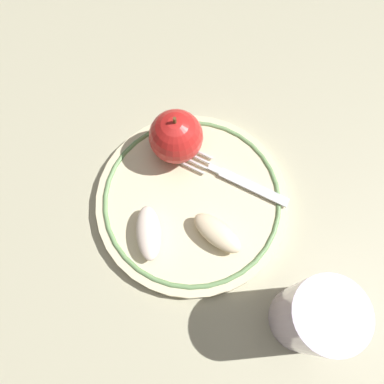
{
  "coord_description": "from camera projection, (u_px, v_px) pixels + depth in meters",
  "views": [
    {
      "loc": [
        -0.02,
        -0.15,
        0.46
      ],
      "look_at": [
        0.01,
        0.01,
        0.04
      ],
      "focal_mm": 35.0,
      "sensor_mm": 36.0,
      "label": 1
    }
  ],
  "objects": [
    {
      "name": "ground_plane",
      "position": [
        187.0,
        209.0,
        0.48
      ],
      "size": [
        2.0,
        2.0,
        0.0
      ],
      "primitive_type": "plane",
      "color": "#B2AD8E"
    },
    {
      "name": "plate",
      "position": [
        192.0,
        200.0,
        0.48
      ],
      "size": [
        0.24,
        0.24,
        0.02
      ],
      "color": "beige",
      "rests_on": "ground_plane"
    },
    {
      "name": "apple_red_whole",
      "position": [
        174.0,
        137.0,
        0.46
      ],
      "size": [
        0.07,
        0.07,
        0.08
      ],
      "color": "red",
      "rests_on": "plate"
    },
    {
      "name": "apple_slice_front",
      "position": [
        148.0,
        233.0,
        0.44
      ],
      "size": [
        0.03,
        0.07,
        0.02
      ],
      "primitive_type": "ellipsoid",
      "rotation": [
        0.0,
        0.0,
        1.52
      ],
      "color": "#F8E1CF",
      "rests_on": "plate"
    },
    {
      "name": "apple_slice_back",
      "position": [
        217.0,
        233.0,
        0.44
      ],
      "size": [
        0.07,
        0.07,
        0.02
      ],
      "primitive_type": "ellipsoid",
      "rotation": [
        0.0,
        0.0,
        5.42
      ],
      "color": "beige",
      "rests_on": "plate"
    },
    {
      "name": "fork",
      "position": [
        230.0,
        176.0,
        0.48
      ],
      "size": [
        0.15,
        0.12,
        0.0
      ],
      "rotation": [
        0.0,
        0.0,
        2.49
      ],
      "color": "silver",
      "rests_on": "plate"
    },
    {
      "name": "drinking_glass",
      "position": [
        314.0,
        317.0,
        0.38
      ],
      "size": [
        0.07,
        0.07,
        0.11
      ],
      "primitive_type": "cylinder",
      "color": "silver",
      "rests_on": "ground_plane"
    }
  ]
}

